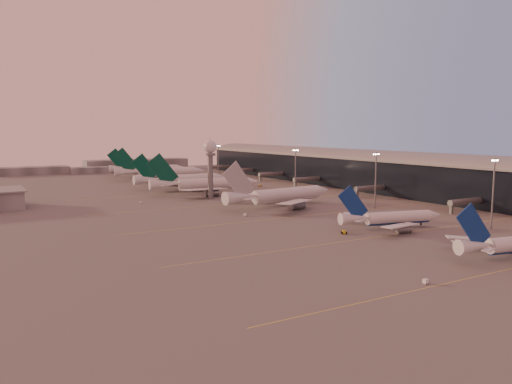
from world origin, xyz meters
TOP-DOWN VIEW (x-y plane):
  - ground at (0.00, 0.00)m, footprint 700.00×700.00m
  - taxiway_markings at (30.00, 56.00)m, footprint 180.00×185.25m
  - terminal at (107.88, 110.09)m, footprint 57.00×362.00m
  - radar_tower at (5.00, 120.00)m, footprint 6.40×6.40m
  - mast_a at (58.00, 0.00)m, footprint 3.60×0.56m
  - mast_b at (55.00, 55.00)m, footprint 3.60×0.56m
  - mast_c at (50.00, 110.00)m, footprint 3.60×0.56m
  - mast_d at (48.00, 200.00)m, footprint 3.60×0.56m
  - distant_horizon at (2.62, 325.14)m, footprint 165.00×37.50m
  - narrowbody_mid at (27.13, 17.34)m, footprint 40.49×31.97m
  - widebody_white at (22.34, 81.53)m, footprint 61.55×49.04m
  - greentail_a at (11.64, 139.94)m, footprint 62.38×50.07m
  - greentail_b at (10.72, 173.62)m, footprint 58.89×47.53m
  - greentail_c at (16.62, 227.76)m, footprint 62.90×50.35m
  - greentail_d at (19.15, 263.45)m, footprint 58.27×46.64m
  - gsv_truck_a at (-12.34, -32.98)m, footprint 5.73×2.29m
  - gsv_tug_mid at (7.06, 18.92)m, footprint 4.53×3.82m
  - gsv_truck_b at (40.75, 31.09)m, footprint 5.70×3.29m
  - gsv_truck_c at (-4.23, 66.34)m, footprint 5.83×4.09m
  - gsv_catering_b at (55.37, 72.44)m, footprint 5.71×2.93m
  - gsv_tug_far at (6.19, 106.15)m, footprint 2.98×4.22m
  - gsv_truck_d at (-30.64, 121.98)m, footprint 1.85×4.74m
  - gsv_tug_hangar at (55.15, 155.96)m, footprint 4.10×3.40m

SIDE VIEW (x-z plane):
  - ground at x=0.00m, z-range 0.00..0.00m
  - taxiway_markings at x=30.00m, z-range 0.00..0.02m
  - gsv_tug_hangar at x=55.15m, z-range 0.02..1.03m
  - gsv_tug_far at x=6.19m, z-range 0.02..1.12m
  - gsv_tug_mid at x=7.06m, z-range 0.02..1.13m
  - gsv_truck_d at x=-30.64m, z-range 0.02..1.93m
  - gsv_truck_b at x=40.75m, z-range 0.02..2.20m
  - gsv_truck_c at x=-4.23m, z-range 0.02..2.25m
  - gsv_truck_a at x=-12.34m, z-range 0.02..2.31m
  - gsv_catering_b at x=55.37m, z-range 0.00..4.57m
  - narrowbody_mid at x=27.13m, z-range -4.77..11.26m
  - widebody_white at x=22.34m, z-range -7.09..14.61m
  - greentail_d at x=19.15m, z-range -6.91..14.45m
  - greentail_b at x=10.72m, z-range -6.91..14.47m
  - distant_horizon at x=2.62m, z-range -0.61..8.39m
  - greentail_a at x=11.64m, z-range -7.35..15.38m
  - greentail_c at x=16.62m, z-range -7.45..15.60m
  - terminal at x=107.88m, z-range -1.00..22.04m
  - mast_a at x=58.00m, z-range 1.24..26.24m
  - mast_b at x=55.00m, z-range 1.24..26.24m
  - mast_c at x=50.00m, z-range 1.24..26.24m
  - mast_d at x=48.00m, z-range 1.24..26.24m
  - radar_tower at x=5.00m, z-range 5.40..36.50m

